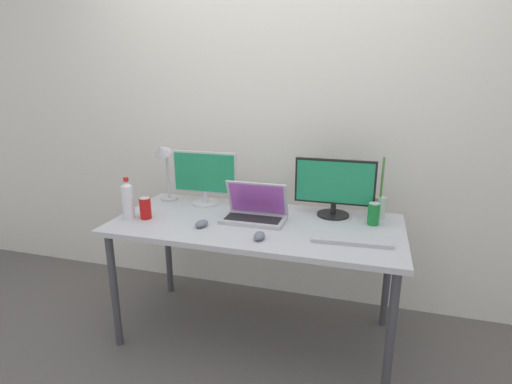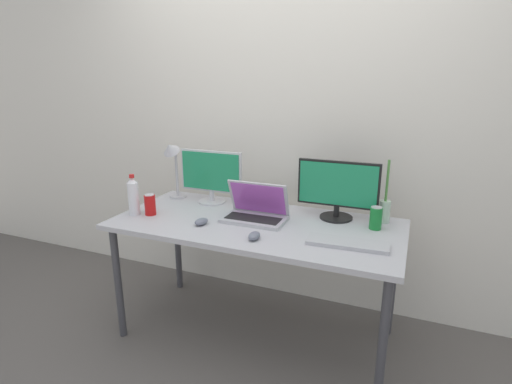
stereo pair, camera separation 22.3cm
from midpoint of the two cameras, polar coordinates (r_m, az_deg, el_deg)
The scene contains 14 objects.
ground_plane at distance 2.64m, azimuth 2.57°, elevation -19.61°, with size 16.00×16.00×0.00m, color #5B5651.
wall_back at distance 2.72m, azimuth 7.20°, elevation 10.94°, with size 7.00×0.08×2.60m, color silver.
work_desk at distance 2.31m, azimuth 2.78°, elevation -5.83°, with size 1.64×0.76×0.74m.
monitor_left at distance 2.59m, azimuth -4.00°, elevation 2.38°, with size 0.43×0.18×0.35m.
monitor_center at distance 2.36m, azimuth 14.26°, elevation 0.44°, with size 0.47×0.19×0.34m.
laptop_silver at distance 2.31m, azimuth 2.73°, elevation -2.79°, with size 0.36×0.22×0.22m.
keyboard_main at distance 2.06m, azimuth 16.01°, elevation -7.12°, with size 0.40×0.13×0.02m, color #B2B2B7.
mouse_by_keyboard at distance 2.05m, azimuth 2.88°, elevation -6.33°, with size 0.06×0.09×0.04m, color slate.
mouse_by_laptop at distance 2.25m, azimuth -5.02°, elevation -4.28°, with size 0.06×0.09×0.04m, color slate.
water_bottle at distance 2.45m, azimuth -14.66°, elevation -0.65°, with size 0.07×0.07×0.25m.
soda_can_near_keyboard at distance 2.44m, azimuth -12.41°, elevation -1.82°, with size 0.07×0.07×0.13m.
soda_can_by_laptop at distance 2.29m, azimuth 19.45°, elevation -3.58°, with size 0.07×0.07×0.13m.
bamboo_vase at distance 2.41m, azimuth 20.47°, elevation -2.35°, with size 0.06×0.06×0.36m.
desk_lamp at distance 2.68m, azimuth -9.57°, elevation 4.61°, with size 0.11×0.18×0.41m.
Camera 2 is at (0.81, -1.98, 1.54)m, focal length 28.00 mm.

